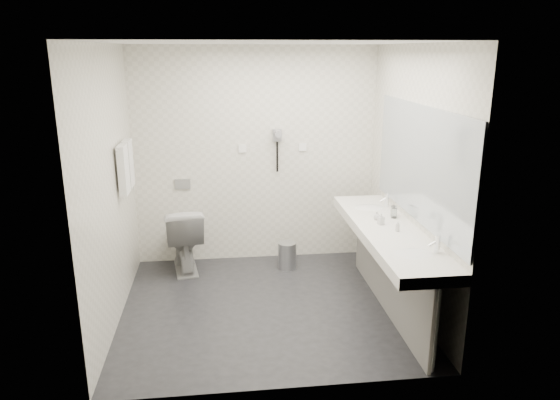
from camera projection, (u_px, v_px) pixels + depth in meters
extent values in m
plane|color=#222327|center=(267.00, 307.00, 5.13)|extent=(2.80, 2.80, 0.00)
plane|color=white|center=(265.00, 43.00, 4.43)|extent=(2.80, 2.80, 0.00)
plane|color=silver|center=(255.00, 157.00, 6.02)|extent=(2.80, 0.00, 2.80)
plane|color=silver|center=(283.00, 231.00, 3.54)|extent=(2.80, 0.00, 2.80)
plane|color=silver|center=(109.00, 189.00, 4.62)|extent=(0.00, 2.60, 2.60)
plane|color=silver|center=(412.00, 180.00, 4.94)|extent=(0.00, 2.60, 2.60)
cube|color=white|center=(388.00, 233.00, 4.84)|extent=(0.55, 2.20, 0.10)
cube|color=gray|center=(388.00, 274.00, 4.97)|extent=(0.03, 2.15, 0.75)
cylinder|color=silver|center=(435.00, 330.00, 3.98)|extent=(0.06, 0.06, 0.75)
cylinder|color=silver|center=(362.00, 237.00, 5.96)|extent=(0.06, 0.06, 0.75)
cube|color=#B2BCC6|center=(420.00, 164.00, 4.69)|extent=(0.02, 2.20, 1.05)
ellipsoid|color=white|center=(414.00, 255.00, 4.21)|extent=(0.40, 0.31, 0.05)
ellipsoid|color=white|center=(369.00, 209.00, 5.45)|extent=(0.40, 0.31, 0.05)
cylinder|color=silver|center=(437.00, 244.00, 4.21)|extent=(0.04, 0.04, 0.15)
cylinder|color=silver|center=(387.00, 200.00, 5.45)|extent=(0.04, 0.04, 0.15)
imported|color=white|center=(381.00, 219.00, 4.90)|extent=(0.07, 0.07, 0.11)
imported|color=white|center=(377.00, 216.00, 5.04)|extent=(0.08, 0.08, 0.08)
imported|color=white|center=(398.00, 226.00, 4.72)|extent=(0.05, 0.05, 0.11)
cylinder|color=silver|center=(394.00, 213.00, 5.09)|extent=(0.06, 0.06, 0.10)
cylinder|color=silver|center=(393.00, 211.00, 5.15)|extent=(0.06, 0.06, 0.10)
imported|color=white|center=(184.00, 238.00, 5.92)|extent=(0.52, 0.79, 0.75)
cube|color=#B2B5BA|center=(183.00, 184.00, 5.99)|extent=(0.18, 0.02, 0.12)
cylinder|color=#B2B5BA|center=(287.00, 256.00, 6.00)|extent=(0.26, 0.26, 0.30)
cylinder|color=#B2B5BA|center=(287.00, 243.00, 5.95)|extent=(0.21, 0.21, 0.02)
cylinder|color=silver|center=(123.00, 145.00, 5.07)|extent=(0.02, 0.62, 0.02)
cube|color=white|center=(123.00, 170.00, 5.00)|extent=(0.07, 0.24, 0.48)
cube|color=white|center=(128.00, 164.00, 5.27)|extent=(0.07, 0.24, 0.48)
cube|color=gray|center=(277.00, 135.00, 5.95)|extent=(0.10, 0.04, 0.14)
cylinder|color=gray|center=(278.00, 133.00, 5.88)|extent=(0.08, 0.14, 0.08)
cylinder|color=black|center=(277.00, 157.00, 6.01)|extent=(0.02, 0.02, 0.35)
cube|color=white|center=(242.00, 149.00, 5.97)|extent=(0.09, 0.02, 0.09)
cube|color=white|center=(302.00, 147.00, 6.04)|extent=(0.09, 0.02, 0.09)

